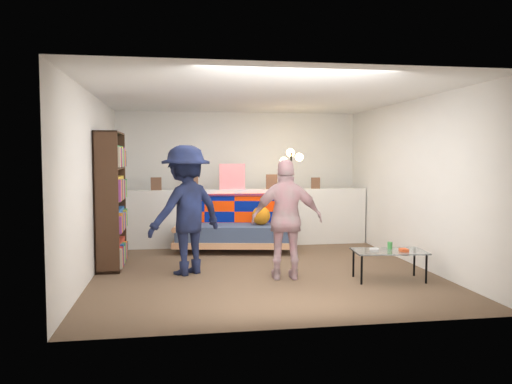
{
  "coord_description": "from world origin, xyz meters",
  "views": [
    {
      "loc": [
        -1.15,
        -6.84,
        1.56
      ],
      "look_at": [
        0.0,
        0.4,
        1.05
      ],
      "focal_mm": 35.0,
      "sensor_mm": 36.0,
      "label": 1
    }
  ],
  "objects_px": {
    "futon_sofa": "(235,227)",
    "coffee_table": "(390,252)",
    "person_left": "(186,210)",
    "floor_lamp": "(291,178)",
    "bookshelf": "(111,205)",
    "person_right": "(287,219)"
  },
  "relations": [
    {
      "from": "coffee_table",
      "to": "person_right",
      "type": "bearing_deg",
      "value": 168.1
    },
    {
      "from": "bookshelf",
      "to": "futon_sofa",
      "type": "bearing_deg",
      "value": 27.5
    },
    {
      "from": "bookshelf",
      "to": "person_left",
      "type": "height_order",
      "value": "bookshelf"
    },
    {
      "from": "futon_sofa",
      "to": "coffee_table",
      "type": "height_order",
      "value": "futon_sofa"
    },
    {
      "from": "futon_sofa",
      "to": "person_left",
      "type": "distance_m",
      "value": 1.84
    },
    {
      "from": "floor_lamp",
      "to": "coffee_table",
      "type": "bearing_deg",
      "value": -73.18
    },
    {
      "from": "floor_lamp",
      "to": "futon_sofa",
      "type": "bearing_deg",
      "value": -175.28
    },
    {
      "from": "coffee_table",
      "to": "person_right",
      "type": "relative_size",
      "value": 0.61
    },
    {
      "from": "futon_sofa",
      "to": "coffee_table",
      "type": "relative_size",
      "value": 2.17
    },
    {
      "from": "floor_lamp",
      "to": "person_left",
      "type": "bearing_deg",
      "value": -137.78
    },
    {
      "from": "bookshelf",
      "to": "person_left",
      "type": "bearing_deg",
      "value": -29.36
    },
    {
      "from": "futon_sofa",
      "to": "floor_lamp",
      "type": "relative_size",
      "value": 1.2
    },
    {
      "from": "floor_lamp",
      "to": "person_right",
      "type": "height_order",
      "value": "floor_lamp"
    },
    {
      "from": "coffee_table",
      "to": "person_left",
      "type": "height_order",
      "value": "person_left"
    },
    {
      "from": "bookshelf",
      "to": "person_right",
      "type": "bearing_deg",
      "value": -25.0
    },
    {
      "from": "bookshelf",
      "to": "coffee_table",
      "type": "distance_m",
      "value": 3.87
    },
    {
      "from": "futon_sofa",
      "to": "coffee_table",
      "type": "distance_m",
      "value": 2.89
    },
    {
      "from": "coffee_table",
      "to": "person_left",
      "type": "bearing_deg",
      "value": 163.39
    },
    {
      "from": "coffee_table",
      "to": "floor_lamp",
      "type": "height_order",
      "value": "floor_lamp"
    },
    {
      "from": "futon_sofa",
      "to": "person_right",
      "type": "distance_m",
      "value": 2.14
    },
    {
      "from": "futon_sofa",
      "to": "bookshelf",
      "type": "distance_m",
      "value": 2.18
    },
    {
      "from": "futon_sofa",
      "to": "floor_lamp",
      "type": "distance_m",
      "value": 1.28
    }
  ]
}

